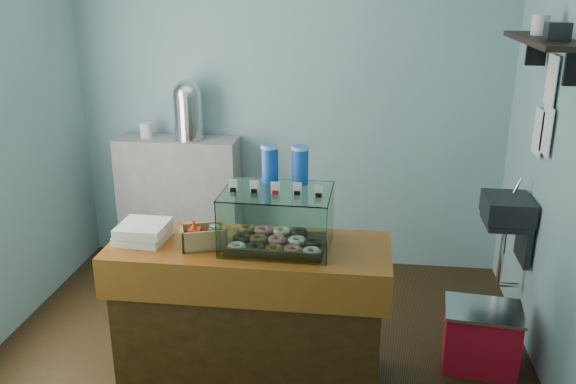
# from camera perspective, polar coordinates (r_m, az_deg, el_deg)

# --- Properties ---
(ground) EXTENTS (3.50, 3.50, 0.00)m
(ground) POSITION_cam_1_polar(r_m,az_deg,el_deg) (4.13, -2.72, -15.01)
(ground) COLOR black
(ground) RESTS_ON ground
(room_shell) EXTENTS (3.54, 3.04, 2.82)m
(room_shell) POSITION_cam_1_polar(r_m,az_deg,el_deg) (3.47, -2.71, 9.01)
(room_shell) COLOR #78A5AF
(room_shell) RESTS_ON ground
(counter) EXTENTS (1.60, 0.60, 0.90)m
(counter) POSITION_cam_1_polar(r_m,az_deg,el_deg) (3.67, -3.53, -11.29)
(counter) COLOR #43290C
(counter) RESTS_ON ground
(back_shelf) EXTENTS (1.00, 0.32, 1.10)m
(back_shelf) POSITION_cam_1_polar(r_m,az_deg,el_deg) (5.23, -10.06, -0.90)
(back_shelf) COLOR #99999B
(back_shelf) RESTS_ON ground
(display_case) EXTENTS (0.61, 0.45, 0.55)m
(display_case) POSITION_cam_1_polar(r_m,az_deg,el_deg) (3.41, -0.91, -2.17)
(display_case) COLOR black
(display_case) RESTS_ON counter
(condiment_crate) EXTENTS (0.29, 0.22, 0.16)m
(condiment_crate) POSITION_cam_1_polar(r_m,az_deg,el_deg) (3.45, -7.97, -4.20)
(condiment_crate) COLOR #A58152
(condiment_crate) RESTS_ON counter
(pastry_boxes) EXTENTS (0.29, 0.29, 0.11)m
(pastry_boxes) POSITION_cam_1_polar(r_m,az_deg,el_deg) (3.60, -13.39, -3.65)
(pastry_boxes) COLOR silver
(pastry_boxes) RESTS_ON counter
(coffee_urn) EXTENTS (0.26, 0.26, 0.48)m
(coffee_urn) POSITION_cam_1_polar(r_m,az_deg,el_deg) (4.97, -9.33, 7.73)
(coffee_urn) COLOR silver
(coffee_urn) RESTS_ON back_shelf
(red_cooler) EXTENTS (0.50, 0.40, 0.41)m
(red_cooler) POSITION_cam_1_polar(r_m,az_deg,el_deg) (4.10, 17.61, -12.80)
(red_cooler) COLOR red
(red_cooler) RESTS_ON ground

